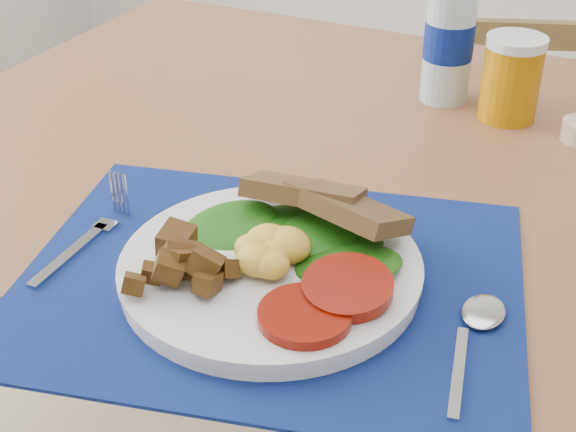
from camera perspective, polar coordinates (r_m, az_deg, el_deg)
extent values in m
cube|color=brown|center=(1.04, 9.83, 2.89)|extent=(1.40, 0.90, 0.04)
cylinder|color=brown|center=(1.77, -7.48, 2.14)|extent=(0.06, 0.06, 0.71)
cube|color=brown|center=(1.87, 15.35, 5.76)|extent=(0.54, 0.53, 0.04)
cylinder|color=brown|center=(2.16, 18.66, 2.00)|extent=(0.04, 0.04, 0.42)
cylinder|color=brown|center=(2.11, 8.93, 2.55)|extent=(0.04, 0.04, 0.42)
cylinder|color=brown|center=(1.81, 9.35, -2.80)|extent=(0.04, 0.04, 0.42)
cube|color=#040732|center=(0.80, -1.24, -4.53)|extent=(0.57, 0.49, 0.00)
cylinder|color=silver|center=(0.79, -1.25, -3.87)|extent=(0.29, 0.29, 0.02)
ellipsoid|color=yellow|center=(0.77, -1.10, -2.58)|extent=(0.07, 0.06, 0.03)
cylinder|color=#8C1205|center=(0.72, 2.77, -6.27)|extent=(0.08, 0.08, 0.01)
ellipsoid|color=#0C3E07|center=(0.81, 0.74, -1.52)|extent=(0.16, 0.09, 0.01)
cube|color=brown|center=(0.83, 2.65, 1.16)|extent=(0.12, 0.08, 0.04)
cube|color=#B2B5BA|center=(0.86, -15.30, -2.64)|extent=(0.02, 0.12, 0.00)
cube|color=#B2B5BA|center=(0.91, -12.10, -0.03)|extent=(0.02, 0.06, 0.00)
cube|color=#B2B5BA|center=(0.71, 12.01, -10.77)|extent=(0.03, 0.11, 0.00)
ellipsoid|color=#B2B5BA|center=(0.77, 13.71, -6.77)|extent=(0.04, 0.06, 0.00)
cylinder|color=#ADBFCC|center=(1.18, 11.37, 12.17)|extent=(0.07, 0.07, 0.18)
cylinder|color=navy|center=(1.18, 11.37, 12.17)|extent=(0.07, 0.07, 0.05)
cylinder|color=#B37104|center=(1.15, 15.58, 9.27)|extent=(0.08, 0.08, 0.11)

